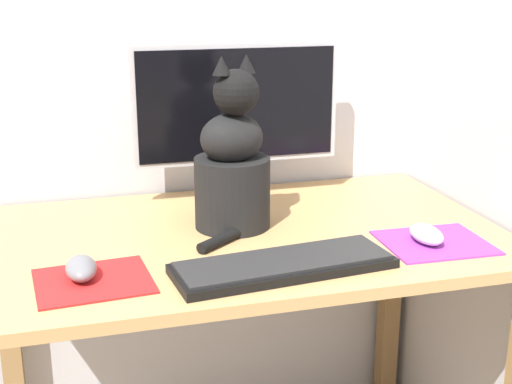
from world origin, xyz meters
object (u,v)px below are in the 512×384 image
object	(u,v)px
monitor	(237,114)
keyboard	(284,265)
cat	(232,165)
computer_mouse_left	(81,268)
computer_mouse_right	(426,234)

from	to	relation	value
monitor	keyboard	size ratio (longest dim) A/B	1.17
cat	monitor	bearing A→B (deg)	54.80
computer_mouse_left	monitor	bearing A→B (deg)	45.47
monitor	keyboard	bearing A→B (deg)	-93.83
computer_mouse_right	cat	size ratio (longest dim) A/B	0.26
monitor	computer_mouse_right	size ratio (longest dim) A/B	5.07
monitor	computer_mouse_left	xyz separation A→B (m)	(-0.41, -0.41, -0.20)
keyboard	computer_mouse_right	distance (m)	0.34
computer_mouse_left	computer_mouse_right	distance (m)	0.71
monitor	cat	world-z (taller)	monitor
computer_mouse_right	computer_mouse_left	bearing A→B (deg)	179.18
computer_mouse_left	keyboard	bearing A→B (deg)	-9.36
keyboard	computer_mouse_right	size ratio (longest dim) A/B	4.33
monitor	computer_mouse_right	world-z (taller)	monitor
monitor	keyboard	distance (m)	0.52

